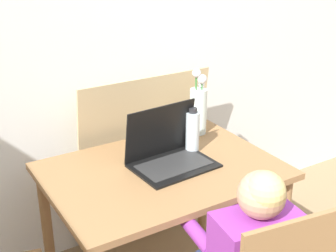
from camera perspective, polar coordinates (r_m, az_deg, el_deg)
name	(u,v)px	position (r m, az deg, el deg)	size (l,w,h in m)	color
wall_back	(90,25)	(2.41, -9.51, 12.01)	(6.40, 0.05, 2.50)	white
dining_table	(163,187)	(2.13, -0.66, -7.49)	(1.02, 0.73, 0.71)	olive
laptop	(168,151)	(2.10, 0.00, -3.08)	(0.37, 0.28, 0.26)	black
flower_vase	(198,107)	(2.39, 3.71, 2.33)	(0.09, 0.09, 0.35)	silver
water_bottle	(193,131)	(2.20, 3.01, -0.65)	(0.06, 0.06, 0.22)	silver
cardboard_panel	(143,160)	(2.62, -3.07, -4.17)	(0.76, 0.16, 1.00)	tan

